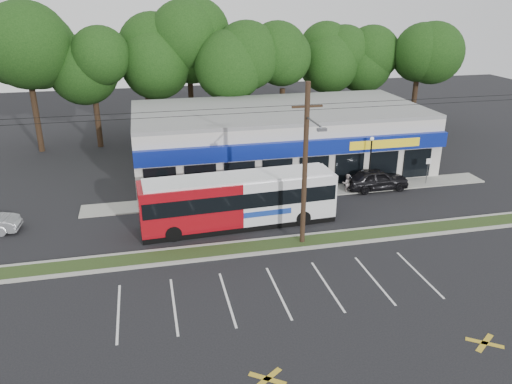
{
  "coord_description": "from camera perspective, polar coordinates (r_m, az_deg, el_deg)",
  "views": [
    {
      "loc": [
        -5.99,
        -25.41,
        14.49
      ],
      "look_at": [
        0.96,
        5.0,
        2.05
      ],
      "focal_mm": 35.0,
      "sensor_mm": 36.0,
      "label": 1
    }
  ],
  "objects": [
    {
      "name": "utility_pole",
      "position": [
        29.22,
        5.37,
        3.54
      ],
      "size": [
        50.0,
        2.77,
        10.0
      ],
      "color": "black",
      "rests_on": "ground"
    },
    {
      "name": "pedestrian_a",
      "position": [
        35.69,
        1.06,
        -0.75
      ],
      "size": [
        0.73,
        0.7,
        1.68
      ],
      "primitive_type": "imported",
      "rotation": [
        0.0,
        0.0,
        3.83
      ],
      "color": "white",
      "rests_on": "ground"
    },
    {
      "name": "sign_post",
      "position": [
        42.5,
        19.06,
        2.79
      ],
      "size": [
        0.45,
        0.1,
        2.23
      ],
      "color": "#59595E",
      "rests_on": "ground"
    },
    {
      "name": "sidewalk",
      "position": [
        38.9,
        4.49,
        -0.13
      ],
      "size": [
        32.0,
        2.2,
        0.1
      ],
      "primitive_type": "cube",
      "color": "#9E9E93",
      "rests_on": "ground"
    },
    {
      "name": "tree_line",
      "position": [
        52.73,
        -1.93,
        15.11
      ],
      "size": [
        46.76,
        6.76,
        11.83
      ],
      "color": "black",
      "rests_on": "ground"
    },
    {
      "name": "metrobus",
      "position": [
        32.96,
        -2.0,
        -0.84
      ],
      "size": [
        13.08,
        3.37,
        3.48
      ],
      "rotation": [
        0.0,
        0.0,
        0.05
      ],
      "color": "maroon",
      "rests_on": "ground"
    },
    {
      "name": "lamp_post",
      "position": [
        39.99,
        12.95,
        3.97
      ],
      "size": [
        0.3,
        0.3,
        4.25
      ],
      "color": "black",
      "rests_on": "ground"
    },
    {
      "name": "curb_north",
      "position": [
        31.42,
        -0.43,
        -5.59
      ],
      "size": [
        40.0,
        0.25,
        0.14
      ],
      "primitive_type": "cube",
      "color": "#9E9E93",
      "rests_on": "ground"
    },
    {
      "name": "strip_mall",
      "position": [
        44.5,
        2.58,
        6.28
      ],
      "size": [
        25.0,
        12.55,
        5.3
      ],
      "color": "silver",
      "rests_on": "ground"
    },
    {
      "name": "ground",
      "position": [
        29.86,
        0.34,
        -7.3
      ],
      "size": [
        120.0,
        120.0,
        0.0
      ],
      "primitive_type": "plane",
      "color": "black",
      "rests_on": "ground"
    },
    {
      "name": "grass_strip",
      "position": [
        30.69,
        -0.09,
        -6.31
      ],
      "size": [
        40.0,
        1.6,
        0.12
      ],
      "primitive_type": "cube",
      "color": "#243716",
      "rests_on": "ground"
    },
    {
      "name": "pedestrian_b",
      "position": [
        39.44,
        10.35,
        0.99
      ],
      "size": [
        0.81,
        0.68,
        1.53
      ],
      "primitive_type": "imported",
      "rotation": [
        0.0,
        0.0,
        3.0
      ],
      "color": "#B9AAA6",
      "rests_on": "ground"
    },
    {
      "name": "curb_south",
      "position": [
        29.95,
        0.28,
        -7.04
      ],
      "size": [
        40.0,
        0.25,
        0.14
      ],
      "primitive_type": "cube",
      "color": "#9E9E93",
      "rests_on": "ground"
    },
    {
      "name": "car_dark",
      "position": [
        40.54,
        13.62,
        1.45
      ],
      "size": [
        5.03,
        2.05,
        1.71
      ],
      "primitive_type": "imported",
      "rotation": [
        0.0,
        0.0,
        1.58
      ],
      "color": "black",
      "rests_on": "ground"
    }
  ]
}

